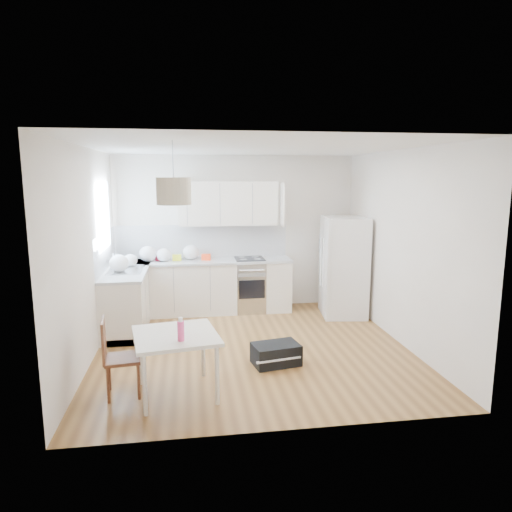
{
  "coord_description": "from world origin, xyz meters",
  "views": [
    {
      "loc": [
        -0.83,
        -5.92,
        2.33
      ],
      "look_at": [
        0.11,
        0.4,
        1.21
      ],
      "focal_mm": 32.0,
      "sensor_mm": 36.0,
      "label": 1
    }
  ],
  "objects": [
    {
      "name": "upper_cabinets",
      "position": [
        -0.15,
        1.94,
        1.88
      ],
      "size": [
        1.7,
        0.32,
        0.75
      ],
      "primitive_type": "cube",
      "color": "silver",
      "rests_on": "wall_back"
    },
    {
      "name": "snack_red",
      "position": [
        -1.32,
        1.88,
        0.97
      ],
      "size": [
        0.18,
        0.16,
        0.1
      ],
      "primitive_type": "cube",
      "rotation": [
        0.0,
        0.0,
        0.61
      ],
      "color": "red",
      "rests_on": "counter_back"
    },
    {
      "name": "counter_left",
      "position": [
        -1.8,
        1.2,
        0.9
      ],
      "size": [
        0.64,
        1.82,
        0.04
      ],
      "primitive_type": "cube",
      "color": "#A6A8AB",
      "rests_on": "cabinets_left"
    },
    {
      "name": "grocery_bag_e",
      "position": [
        -1.88,
        1.02,
        1.05
      ],
      "size": [
        0.29,
        0.24,
        0.26
      ],
      "primitive_type": "ellipsoid",
      "color": "white",
      "rests_on": "counter_left"
    },
    {
      "name": "gym_bag",
      "position": [
        0.21,
        -0.59,
        0.13
      ],
      "size": [
        0.63,
        0.47,
        0.26
      ],
      "primitive_type": "cube",
      "rotation": [
        0.0,
        0.0,
        0.19
      ],
      "color": "black",
      "rests_on": "floor"
    },
    {
      "name": "window_glassblock",
      "position": [
        -2.09,
        1.15,
        1.75
      ],
      "size": [
        0.02,
        1.0,
        1.0
      ],
      "primitive_type": "cube",
      "color": "#BFE0F9",
      "rests_on": "wall_left"
    },
    {
      "name": "backsplash_back",
      "position": [
        -0.6,
        2.09,
        1.21
      ],
      "size": [
        3.0,
        0.01,
        0.58
      ],
      "primitive_type": "cube",
      "color": "silver",
      "rests_on": "wall_back"
    },
    {
      "name": "range_oven",
      "position": [
        0.2,
        1.8,
        0.44
      ],
      "size": [
        0.5,
        0.61,
        0.88
      ],
      "primitive_type": null,
      "color": "#B3B6B8",
      "rests_on": "floor"
    },
    {
      "name": "cabinets_back",
      "position": [
        -0.6,
        1.8,
        0.44
      ],
      "size": [
        3.0,
        0.6,
        0.88
      ],
      "primitive_type": "cube",
      "color": "silver",
      "rests_on": "floor"
    },
    {
      "name": "dining_table",
      "position": [
        -1.0,
        -1.22,
        0.61
      ],
      "size": [
        0.99,
        0.99,
        0.68
      ],
      "rotation": [
        0.0,
        0.0,
        0.17
      ],
      "color": "beige",
      "rests_on": "floor"
    },
    {
      "name": "counter_back",
      "position": [
        -0.6,
        1.8,
        0.9
      ],
      "size": [
        3.02,
        0.64,
        0.04
      ],
      "primitive_type": "cube",
      "color": "#A6A8AB",
      "rests_on": "cabinets_back"
    },
    {
      "name": "wall_left",
      "position": [
        -2.1,
        0.0,
        1.35
      ],
      "size": [
        0.0,
        4.2,
        4.2
      ],
      "primitive_type": "plane",
      "rotation": [
        1.57,
        0.0,
        1.57
      ],
      "color": "beige",
      "rests_on": "floor"
    },
    {
      "name": "snack_yellow",
      "position": [
        -1.04,
        1.83,
        0.97
      ],
      "size": [
        0.15,
        0.09,
        0.1
      ],
      "primitive_type": "cube",
      "rotation": [
        0.0,
        0.0,
        -0.01
      ],
      "color": "yellow",
      "rests_on": "counter_back"
    },
    {
      "name": "ceiling",
      "position": [
        0.0,
        0.0,
        2.7
      ],
      "size": [
        4.2,
        4.2,
        0.0
      ],
      "primitive_type": "plane",
      "rotation": [
        3.14,
        0.0,
        0.0
      ],
      "color": "white",
      "rests_on": "wall_back"
    },
    {
      "name": "dining_chair",
      "position": [
        -1.57,
        -1.15,
        0.43
      ],
      "size": [
        0.4,
        0.4,
        0.86
      ],
      "primitive_type": null,
      "rotation": [
        0.0,
        0.0,
        0.12
      ],
      "color": "#492816",
      "rests_on": "floor"
    },
    {
      "name": "grocery_bag_a",
      "position": [
        -1.52,
        1.8,
        1.05
      ],
      "size": [
        0.29,
        0.25,
        0.26
      ],
      "primitive_type": "ellipsoid",
      "color": "white",
      "rests_on": "counter_back"
    },
    {
      "name": "snack_orange",
      "position": [
        -0.55,
        1.79,
        0.97
      ],
      "size": [
        0.16,
        0.12,
        0.1
      ],
      "primitive_type": "cube",
      "rotation": [
        0.0,
        0.0,
        -0.14
      ],
      "color": "red",
      "rests_on": "counter_back"
    },
    {
      "name": "wall_right",
      "position": [
        2.1,
        0.0,
        1.35
      ],
      "size": [
        0.0,
        4.2,
        4.2
      ],
      "primitive_type": "plane",
      "rotation": [
        1.57,
        0.0,
        -1.57
      ],
      "color": "beige",
      "rests_on": "floor"
    },
    {
      "name": "cabinets_left",
      "position": [
        -1.8,
        1.2,
        0.44
      ],
      "size": [
        0.6,
        1.8,
        0.88
      ],
      "primitive_type": "cube",
      "color": "silver",
      "rests_on": "floor"
    },
    {
      "name": "floor",
      "position": [
        0.0,
        0.0,
        0.0
      ],
      "size": [
        4.2,
        4.2,
        0.0
      ],
      "primitive_type": "plane",
      "color": "brown",
      "rests_on": "ground"
    },
    {
      "name": "refrigerator",
      "position": [
        1.76,
        1.33,
        0.83
      ],
      "size": [
        0.9,
        0.93,
        1.67
      ],
      "primitive_type": null,
      "rotation": [
        0.0,
        0.0,
        -0.12
      ],
      "color": "white",
      "rests_on": "floor"
    },
    {
      "name": "pendant_lamp",
      "position": [
        -0.97,
        -1.05,
        2.18
      ],
      "size": [
        0.47,
        0.47,
        0.28
      ],
      "primitive_type": "cylinder",
      "rotation": [
        0.0,
        0.0,
        -0.36
      ],
      "color": "beige",
      "rests_on": "ceiling"
    },
    {
      "name": "drink_bottle",
      "position": [
        -0.94,
        -1.43,
        0.8
      ],
      "size": [
        0.07,
        0.07,
        0.25
      ],
      "primitive_type": "cylinder",
      "rotation": [
        0.0,
        0.0,
        -0.04
      ],
      "color": "#EE4282",
      "rests_on": "dining_table"
    },
    {
      "name": "sink",
      "position": [
        -1.8,
        1.15,
        0.92
      ],
      "size": [
        0.5,
        0.8,
        0.16
      ],
      "primitive_type": null,
      "color": "#B3B6B8",
      "rests_on": "counter_left"
    },
    {
      "name": "grocery_bag_d",
      "position": [
        -1.76,
        1.43,
        1.02
      ],
      "size": [
        0.22,
        0.18,
        0.19
      ],
      "primitive_type": "ellipsoid",
      "color": "white",
      "rests_on": "counter_back"
    },
    {
      "name": "grocery_bag_c",
      "position": [
        -0.81,
        1.87,
        1.05
      ],
      "size": [
        0.28,
        0.24,
        0.25
      ],
      "primitive_type": "ellipsoid",
      "color": "white",
      "rests_on": "counter_back"
    },
    {
      "name": "grocery_bag_b",
      "position": [
        -1.25,
        1.77,
        1.03
      ],
      "size": [
        0.25,
        0.21,
        0.22
      ],
      "primitive_type": "ellipsoid",
      "color": "white",
      "rests_on": "counter_back"
    },
    {
      "name": "wall_back",
      "position": [
        0.0,
        2.1,
        1.35
      ],
      "size": [
        4.2,
        0.0,
        4.2
      ],
      "primitive_type": "plane",
      "rotation": [
        1.57,
        0.0,
        0.0
      ],
      "color": "beige",
      "rests_on": "floor"
    },
    {
      "name": "backsplash_left",
      "position": [
        -2.09,
        1.2,
        1.21
      ],
      "size": [
        0.01,
        1.8,
        0.58
      ],
      "primitive_type": "cube",
      "color": "silver",
      "rests_on": "wall_left"
    }
  ]
}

